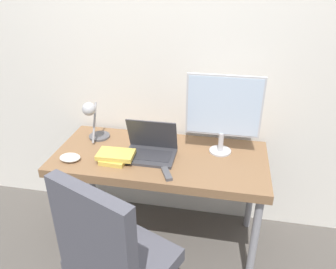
{
  "coord_description": "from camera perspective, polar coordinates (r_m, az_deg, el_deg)",
  "views": [
    {
      "loc": [
        0.42,
        -1.56,
        1.92
      ],
      "look_at": [
        0.06,
        0.3,
        0.94
      ],
      "focal_mm": 35.0,
      "sensor_mm": 36.0,
      "label": 1
    }
  ],
  "objects": [
    {
      "name": "laptop",
      "position": [
        2.23,
        -3.06,
        -2.49
      ],
      "size": [
        0.34,
        0.25,
        0.25
      ],
      "color": "#38383D",
      "rests_on": "desk"
    },
    {
      "name": "office_chair",
      "position": [
        1.82,
        -9.7,
        -19.97
      ],
      "size": [
        0.64,
        0.62,
        1.07
      ],
      "color": "black",
      "rests_on": "ground_plane"
    },
    {
      "name": "book_stack",
      "position": [
        2.21,
        -9.1,
        -3.73
      ],
      "size": [
        0.25,
        0.2,
        0.06
      ],
      "color": "gold",
      "rests_on": "desk"
    },
    {
      "name": "desk_lamp",
      "position": [
        2.38,
        -12.99,
        2.73
      ],
      "size": [
        0.16,
        0.25,
        0.33
      ],
      "color": "#4C4C51",
      "rests_on": "desk"
    },
    {
      "name": "tv_remote",
      "position": [
        2.04,
        -0.23,
        -6.85
      ],
      "size": [
        0.09,
        0.14,
        0.02
      ],
      "color": "#4C4C51",
      "rests_on": "desk"
    },
    {
      "name": "wall_back",
      "position": [
        2.4,
        0.51,
        12.42
      ],
      "size": [
        8.0,
        0.05,
        2.6
      ],
      "color": "silver",
      "rests_on": "ground_plane"
    },
    {
      "name": "game_controller",
      "position": [
        2.28,
        -16.69,
        -3.87
      ],
      "size": [
        0.14,
        0.11,
        0.04
      ],
      "color": "white",
      "rests_on": "desk"
    },
    {
      "name": "monitor",
      "position": [
        2.18,
        9.66,
        4.36
      ],
      "size": [
        0.49,
        0.15,
        0.55
      ],
      "color": "#B7B7BC",
      "rests_on": "desk"
    },
    {
      "name": "desk",
      "position": [
        2.29,
        -1.37,
        -5.08
      ],
      "size": [
        1.45,
        0.66,
        0.76
      ],
      "color": "brown",
      "rests_on": "ground_plane"
    }
  ]
}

